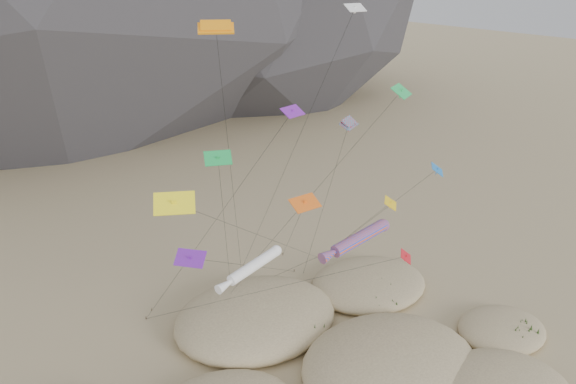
% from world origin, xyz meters
% --- Properties ---
extents(dunes, '(48.34, 40.01, 4.10)m').
position_xyz_m(dunes, '(-0.69, 5.72, 0.73)').
color(dunes, '#CCB789').
rests_on(dunes, ground).
extents(kite_stakes, '(22.19, 6.98, 0.30)m').
position_xyz_m(kite_stakes, '(1.53, 24.41, 0.15)').
color(kite_stakes, '#3F2D1E').
rests_on(kite_stakes, ground).
extents(rainbow_tube_kite, '(8.11, 15.81, 12.29)m').
position_xyz_m(rainbow_tube_kite, '(4.23, 8.85, 11.39)').
color(rainbow_tube_kite, '#FA581A').
rests_on(rainbow_tube_kite, ground).
extents(white_tube_kite, '(7.75, 13.95, 11.70)m').
position_xyz_m(white_tube_kite, '(-5.30, 10.49, 10.99)').
color(white_tube_kite, white).
rests_on(white_tube_kite, ground).
extents(orange_parafoil, '(7.23, 8.50, 29.10)m').
position_xyz_m(orange_parafoil, '(-3.89, 17.35, 28.26)').
color(orange_parafoil, orange).
rests_on(orange_parafoil, ground).
extents(multi_parafoil, '(2.69, 9.42, 20.34)m').
position_xyz_m(multi_parafoil, '(7.46, 14.38, 19.66)').
color(multi_parafoil, red).
rests_on(multi_parafoil, ground).
extents(delta_kites, '(26.13, 22.37, 29.98)m').
position_xyz_m(delta_kites, '(0.33, 10.21, 17.69)').
color(delta_kites, blue).
rests_on(delta_kites, ground).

